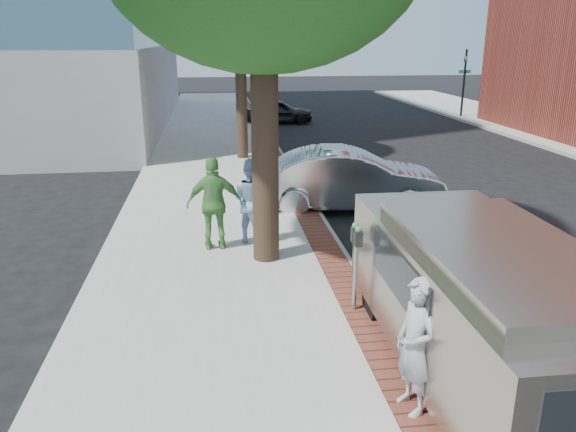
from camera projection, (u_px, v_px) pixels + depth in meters
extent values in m
plane|color=black|center=(312.00, 305.00, 9.66)|extent=(120.00, 120.00, 0.00)
cube|color=#9E9991|center=(217.00, 187.00, 17.00)|extent=(5.00, 60.00, 0.15)
cube|color=brown|center=(289.00, 182.00, 17.26)|extent=(0.60, 60.00, 0.01)
cube|color=gray|center=(300.00, 184.00, 17.33)|extent=(0.10, 60.00, 0.15)
cylinder|color=black|center=(258.00, 87.00, 29.98)|extent=(0.12, 0.12, 3.80)
imported|color=black|center=(257.00, 66.00, 29.65)|extent=(0.18, 0.15, 0.90)
cube|color=#1E7238|center=(257.00, 73.00, 29.77)|extent=(0.70, 0.03, 0.18)
cylinder|color=black|center=(464.00, 85.00, 31.46)|extent=(0.12, 0.12, 3.80)
imported|color=black|center=(466.00, 64.00, 31.12)|extent=(0.18, 0.15, 0.90)
cube|color=#1E7238|center=(465.00, 72.00, 31.24)|extent=(0.70, 0.03, 0.18)
cylinder|color=black|center=(265.00, 150.00, 10.67)|extent=(0.52, 0.52, 4.40)
cylinder|color=black|center=(242.00, 105.00, 20.30)|extent=(0.40, 0.40, 3.85)
ellipsoid|color=#154614|center=(239.00, 10.00, 19.32)|extent=(4.80, 4.80, 3.94)
cylinder|color=gray|center=(355.00, 277.00, 8.99)|extent=(0.07, 0.07, 1.15)
cube|color=#2D3030|center=(358.00, 239.00, 8.69)|extent=(0.12, 0.14, 0.24)
cube|color=#2D3030|center=(355.00, 235.00, 8.86)|extent=(0.12, 0.14, 0.24)
sphere|color=#3F8C4C|center=(359.00, 229.00, 8.65)|extent=(0.11, 0.11, 0.11)
sphere|color=#3F8C4C|center=(356.00, 226.00, 8.82)|extent=(0.11, 0.11, 0.11)
imported|color=#9C9BA0|center=(416.00, 346.00, 6.46)|extent=(0.53, 0.69, 1.70)
imported|color=#96BBE8|center=(252.00, 200.00, 11.99)|extent=(1.14, 1.10, 1.84)
imported|color=#539845|center=(214.00, 204.00, 11.57)|extent=(1.16, 0.51, 1.95)
imported|color=silver|center=(350.00, 180.00, 14.83)|extent=(5.10, 2.25, 1.63)
imported|color=black|center=(277.00, 111.00, 30.01)|extent=(3.84, 1.55, 1.31)
cube|color=gray|center=(483.00, 303.00, 7.24)|extent=(2.22, 5.44, 1.52)
cube|color=gray|center=(419.00, 257.00, 9.57)|extent=(2.10, 1.04, 0.90)
cube|color=gray|center=(503.00, 251.00, 6.66)|extent=(1.97, 3.86, 0.18)
cylinder|color=black|center=(375.00, 300.00, 9.02)|extent=(0.26, 0.72, 0.72)
cylinder|color=black|center=(484.00, 294.00, 9.22)|extent=(0.26, 0.72, 0.72)
cube|color=black|center=(556.00, 268.00, 7.47)|extent=(0.06, 2.25, 0.62)
cube|color=black|center=(398.00, 276.00, 7.22)|extent=(0.06, 2.25, 0.62)
cube|color=black|center=(411.00, 227.00, 9.94)|extent=(1.80, 0.05, 0.45)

